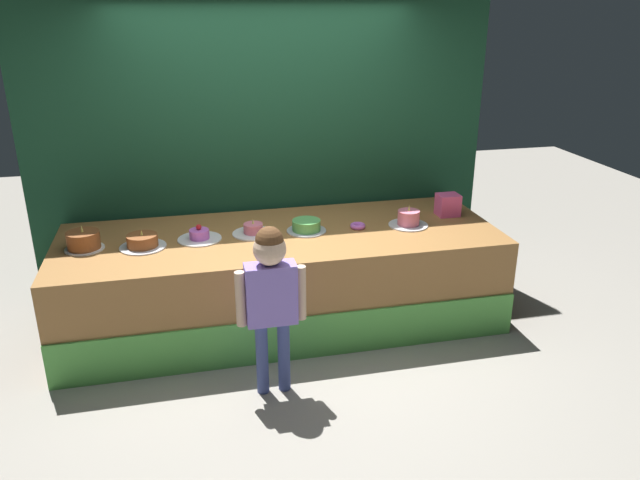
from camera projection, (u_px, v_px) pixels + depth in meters
ground_plane at (297, 358)px, 4.61m from camera, size 12.00×12.00×0.00m
stage_platform at (282, 278)px, 5.03m from camera, size 3.48×1.28×0.77m
curtain_backdrop at (265, 141)px, 5.34m from camera, size 4.00×0.08×2.74m
child_figure at (271, 289)px, 3.96m from camera, size 0.46×0.21×1.20m
pink_box at (448, 205)px, 5.28m from camera, size 0.18×0.16×0.19m
donut at (358, 226)px, 5.00m from camera, size 0.13×0.13×0.04m
cake_far_left at (83, 241)px, 4.56m from camera, size 0.29×0.29×0.20m
cake_left at (142, 242)px, 4.60m from camera, size 0.35×0.35×0.14m
cake_center_left at (199, 236)px, 4.76m from camera, size 0.34×0.34×0.13m
cake_center_right at (253, 230)px, 4.88m from camera, size 0.33×0.33×0.13m
cake_right at (306, 226)px, 4.93m from camera, size 0.32×0.32×0.09m
cake_far_right at (408, 219)px, 5.05m from camera, size 0.32×0.32×0.18m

